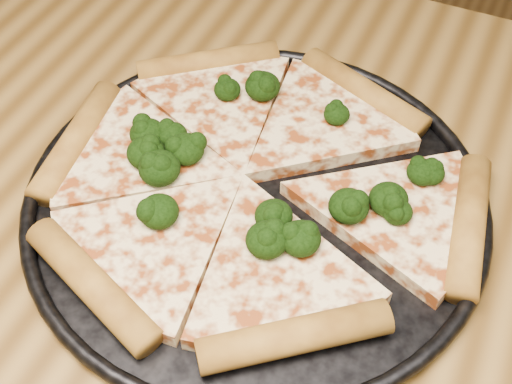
% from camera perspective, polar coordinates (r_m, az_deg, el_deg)
% --- Properties ---
extents(dining_table, '(1.20, 0.90, 0.75)m').
position_cam_1_polar(dining_table, '(0.60, 1.46, -14.97)').
color(dining_table, brown).
rests_on(dining_table, ground).
extents(pizza_pan, '(0.39, 0.39, 0.02)m').
position_cam_1_polar(pizza_pan, '(0.58, 0.00, -0.53)').
color(pizza_pan, black).
rests_on(pizza_pan, dining_table).
extents(pizza, '(0.38, 0.36, 0.03)m').
position_cam_1_polar(pizza, '(0.58, -0.49, 1.18)').
color(pizza, beige).
rests_on(pizza, pizza_pan).
extents(broccoli_florets, '(0.26, 0.20, 0.03)m').
position_cam_1_polar(broccoli_florets, '(0.57, -0.52, 1.76)').
color(broccoli_florets, black).
rests_on(broccoli_florets, pizza).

